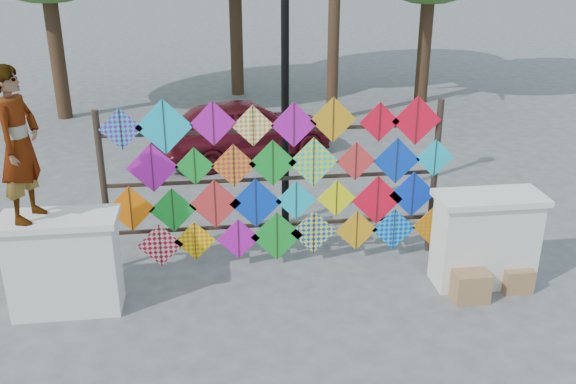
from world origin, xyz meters
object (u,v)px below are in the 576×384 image
at_px(kite_rack, 280,183).
at_px(vendor_woman, 19,144).
at_px(sedan, 244,128).
at_px(lamppost, 285,58).

xyz_separation_m(kite_rack, vendor_woman, (-3.07, -0.93, 0.98)).
height_order(sedan, lamppost, lamppost).
relative_size(vendor_woman, sedan, 0.49).
distance_m(kite_rack, vendor_woman, 3.36).
bearing_deg(sedan, lamppost, 167.96).
height_order(vendor_woman, lamppost, lamppost).
relative_size(vendor_woman, lamppost, 0.41).
distance_m(vendor_woman, lamppost, 3.99).
bearing_deg(kite_rack, lamppost, 80.17).
bearing_deg(vendor_woman, kite_rack, -58.11).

